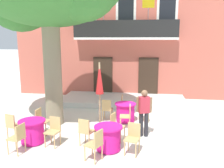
{
  "coord_description": "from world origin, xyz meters",
  "views": [
    {
      "loc": [
        0.4,
        -8.35,
        3.34
      ],
      "look_at": [
        -1.16,
        2.12,
        1.3
      ],
      "focal_mm": 37.89,
      "sensor_mm": 36.0,
      "label": 1
    }
  ],
  "objects_px": {
    "cafe_chair_front_3": "(116,125)",
    "cafe_chair_front_1": "(96,143)",
    "cafe_chair_near_tree_3": "(18,137)",
    "cafe_chair_front_2": "(133,136)",
    "cafe_chair_near_tree_0": "(54,129)",
    "cafe_table_middle": "(125,112)",
    "cafe_chair_front_0": "(86,130)",
    "cafe_chair_near_tree_1": "(41,119)",
    "pedestrian_near_entrance": "(144,110)",
    "cafe_chair_middle_0": "(144,108)",
    "cafe_chair_near_tree_2": "(13,125)",
    "cafe_umbrella": "(100,88)",
    "cafe_chair_middle_3": "(127,115)",
    "cafe_chair_middle_1": "(124,104)",
    "cafe_chair_middle_2": "(107,108)",
    "cafe_table_front": "(108,138)",
    "cafe_table_near_tree": "(32,131)"
  },
  "relations": [
    {
      "from": "cafe_chair_front_3",
      "to": "cafe_chair_front_1",
      "type": "bearing_deg",
      "value": -104.0
    },
    {
      "from": "cafe_chair_near_tree_3",
      "to": "cafe_chair_front_2",
      "type": "bearing_deg",
      "value": 8.61
    },
    {
      "from": "cafe_chair_near_tree_0",
      "to": "cafe_table_middle",
      "type": "distance_m",
      "value": 3.24
    },
    {
      "from": "cafe_chair_front_0",
      "to": "cafe_chair_near_tree_1",
      "type": "bearing_deg",
      "value": 157.75
    },
    {
      "from": "cafe_chair_front_0",
      "to": "pedestrian_near_entrance",
      "type": "bearing_deg",
      "value": 30.8
    },
    {
      "from": "cafe_chair_front_0",
      "to": "cafe_chair_middle_0",
      "type": "bearing_deg",
      "value": 56.44
    },
    {
      "from": "pedestrian_near_entrance",
      "to": "cafe_chair_near_tree_0",
      "type": "bearing_deg",
      "value": -158.01
    },
    {
      "from": "cafe_chair_near_tree_2",
      "to": "cafe_chair_front_3",
      "type": "bearing_deg",
      "value": 8.08
    },
    {
      "from": "cafe_chair_near_tree_0",
      "to": "pedestrian_near_entrance",
      "type": "distance_m",
      "value": 3.05
    },
    {
      "from": "cafe_umbrella",
      "to": "cafe_chair_near_tree_1",
      "type": "bearing_deg",
      "value": -169.74
    },
    {
      "from": "cafe_chair_middle_3",
      "to": "cafe_chair_front_2",
      "type": "xyz_separation_m",
      "value": [
        0.33,
        -1.97,
        0.0
      ]
    },
    {
      "from": "cafe_chair_near_tree_2",
      "to": "cafe_chair_front_1",
      "type": "distance_m",
      "value": 3.18
    },
    {
      "from": "cafe_chair_middle_1",
      "to": "cafe_chair_front_2",
      "type": "bearing_deg",
      "value": -80.44
    },
    {
      "from": "cafe_chair_middle_2",
      "to": "cafe_table_front",
      "type": "relative_size",
      "value": 1.05
    },
    {
      "from": "cafe_chair_middle_0",
      "to": "cafe_chair_middle_1",
      "type": "xyz_separation_m",
      "value": [
        -0.84,
        0.56,
        0.0
      ]
    },
    {
      "from": "cafe_chair_middle_2",
      "to": "cafe_chair_near_tree_1",
      "type": "bearing_deg",
      "value": -141.16
    },
    {
      "from": "cafe_umbrella",
      "to": "pedestrian_near_entrance",
      "type": "relative_size",
      "value": 1.55
    },
    {
      "from": "cafe_chair_middle_3",
      "to": "cafe_chair_near_tree_1",
      "type": "bearing_deg",
      "value": -161.98
    },
    {
      "from": "cafe_umbrella",
      "to": "cafe_chair_middle_2",
      "type": "bearing_deg",
      "value": 88.46
    },
    {
      "from": "cafe_table_middle",
      "to": "cafe_chair_middle_1",
      "type": "distance_m",
      "value": 0.77
    },
    {
      "from": "cafe_table_near_tree",
      "to": "cafe_umbrella",
      "type": "bearing_deg",
      "value": 29.26
    },
    {
      "from": "cafe_chair_middle_3",
      "to": "cafe_umbrella",
      "type": "xyz_separation_m",
      "value": [
        -0.92,
        -0.59,
        1.14
      ]
    },
    {
      "from": "cafe_chair_near_tree_1",
      "to": "cafe_table_middle",
      "type": "bearing_deg",
      "value": 31.09
    },
    {
      "from": "cafe_chair_near_tree_0",
      "to": "cafe_chair_front_3",
      "type": "height_order",
      "value": "same"
    },
    {
      "from": "cafe_chair_middle_2",
      "to": "cafe_table_near_tree",
      "type": "bearing_deg",
      "value": -130.07
    },
    {
      "from": "cafe_chair_near_tree_2",
      "to": "cafe_chair_front_2",
      "type": "height_order",
      "value": "same"
    },
    {
      "from": "cafe_table_middle",
      "to": "cafe_chair_front_2",
      "type": "bearing_deg",
      "value": -80.19
    },
    {
      "from": "cafe_chair_front_3",
      "to": "cafe_umbrella",
      "type": "height_order",
      "value": "cafe_umbrella"
    },
    {
      "from": "cafe_table_middle",
      "to": "cafe_chair_middle_2",
      "type": "height_order",
      "value": "cafe_chair_middle_2"
    },
    {
      "from": "pedestrian_near_entrance",
      "to": "cafe_chair_front_2",
      "type": "bearing_deg",
      "value": -102.47
    },
    {
      "from": "cafe_chair_middle_1",
      "to": "cafe_chair_middle_3",
      "type": "height_order",
      "value": "same"
    },
    {
      "from": "cafe_chair_middle_3",
      "to": "cafe_umbrella",
      "type": "relative_size",
      "value": 0.36
    },
    {
      "from": "cafe_chair_front_1",
      "to": "cafe_chair_front_2",
      "type": "distance_m",
      "value": 1.15
    },
    {
      "from": "cafe_chair_near_tree_3",
      "to": "cafe_chair_middle_3",
      "type": "xyz_separation_m",
      "value": [
        2.99,
        2.47,
        0.0
      ]
    },
    {
      "from": "cafe_table_near_tree",
      "to": "cafe_chair_middle_1",
      "type": "bearing_deg",
      "value": 50.1
    },
    {
      "from": "cafe_chair_middle_1",
      "to": "cafe_umbrella",
      "type": "relative_size",
      "value": 0.36
    },
    {
      "from": "cafe_table_near_tree",
      "to": "cafe_chair_near_tree_0",
      "type": "height_order",
      "value": "cafe_chair_near_tree_0"
    },
    {
      "from": "cafe_table_near_tree",
      "to": "cafe_chair_middle_3",
      "type": "xyz_separation_m",
      "value": [
        2.93,
        1.72,
        0.14
      ]
    },
    {
      "from": "cafe_chair_middle_3",
      "to": "cafe_chair_near_tree_3",
      "type": "bearing_deg",
      "value": -140.42
    },
    {
      "from": "pedestrian_near_entrance",
      "to": "cafe_chair_near_tree_3",
      "type": "bearing_deg",
      "value": -153.22
    },
    {
      "from": "cafe_chair_near_tree_2",
      "to": "cafe_chair_front_0",
      "type": "bearing_deg",
      "value": -2.53
    },
    {
      "from": "cafe_chair_near_tree_1",
      "to": "cafe_chair_front_2",
      "type": "relative_size",
      "value": 1.0
    },
    {
      "from": "cafe_chair_near_tree_3",
      "to": "cafe_chair_middle_1",
      "type": "relative_size",
      "value": 1.0
    },
    {
      "from": "cafe_chair_near_tree_2",
      "to": "cafe_chair_front_0",
      "type": "relative_size",
      "value": 1.0
    },
    {
      "from": "cafe_chair_near_tree_1",
      "to": "cafe_chair_front_2",
      "type": "bearing_deg",
      "value": -16.91
    },
    {
      "from": "cafe_chair_front_1",
      "to": "cafe_chair_middle_3",
      "type": "bearing_deg",
      "value": 75.85
    },
    {
      "from": "cafe_table_near_tree",
      "to": "cafe_chair_near_tree_1",
      "type": "relative_size",
      "value": 0.95
    },
    {
      "from": "cafe_chair_front_1",
      "to": "cafe_chair_front_2",
      "type": "bearing_deg",
      "value": 31.67
    },
    {
      "from": "cafe_chair_middle_0",
      "to": "pedestrian_near_entrance",
      "type": "distance_m",
      "value": 1.62
    },
    {
      "from": "cafe_chair_front_1",
      "to": "cafe_chair_front_3",
      "type": "xyz_separation_m",
      "value": [
        0.36,
        1.46,
        0.0
      ]
    }
  ]
}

